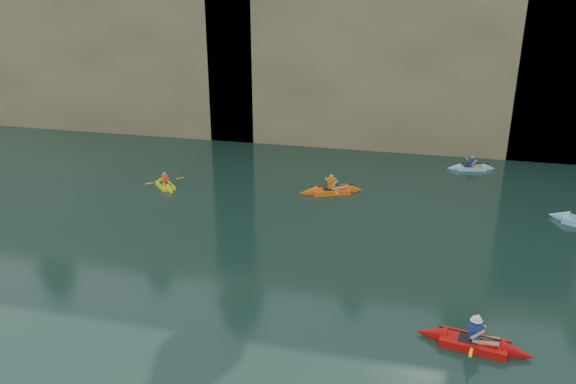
# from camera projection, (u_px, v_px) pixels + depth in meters

# --- Properties ---
(ground) EXTENTS (160.00, 160.00, 0.00)m
(ground) POSITION_uv_depth(u_px,v_px,m) (264.00, 347.00, 16.57)
(ground) COLOR black
(ground) RESTS_ON ground
(cliff) EXTENTS (70.00, 16.00, 12.00)m
(cliff) POSITION_uv_depth(u_px,v_px,m) (376.00, 41.00, 41.73)
(cliff) COLOR tan
(cliff) RESTS_ON ground
(cliff_slab_west) EXTENTS (26.00, 2.40, 10.56)m
(cliff_slab_west) POSITION_uv_depth(u_px,v_px,m) (82.00, 55.00, 39.79)
(cliff_slab_west) COLOR #94855A
(cliff_slab_west) RESTS_ON ground
(cliff_slab_center) EXTENTS (24.00, 2.40, 11.40)m
(cliff_slab_center) POSITION_uv_depth(u_px,v_px,m) (396.00, 58.00, 34.66)
(cliff_slab_center) COLOR #94855A
(cliff_slab_center) RESTS_ON ground
(sea_cave_west) EXTENTS (4.50, 1.00, 4.00)m
(sea_cave_west) POSITION_uv_depth(u_px,v_px,m) (107.00, 104.00, 39.90)
(sea_cave_west) COLOR black
(sea_cave_west) RESTS_ON ground
(sea_cave_center) EXTENTS (3.50, 1.00, 3.20)m
(sea_cave_center) POSITION_uv_depth(u_px,v_px,m) (299.00, 120.00, 36.86)
(sea_cave_center) COLOR black
(sea_cave_center) RESTS_ON ground
(sea_cave_east) EXTENTS (5.00, 1.00, 4.50)m
(sea_cave_east) POSITION_uv_depth(u_px,v_px,m) (527.00, 123.00, 33.46)
(sea_cave_east) COLOR black
(sea_cave_east) RESTS_ON ground
(main_kayaker) EXTENTS (3.43, 2.27, 1.25)m
(main_kayaker) POSITION_uv_depth(u_px,v_px,m) (473.00, 342.00, 16.51)
(main_kayaker) COLOR red
(main_kayaker) RESTS_ON ground
(kayaker_orange) EXTENTS (3.35, 2.31, 1.27)m
(kayaker_orange) POSITION_uv_depth(u_px,v_px,m) (331.00, 191.00, 28.56)
(kayaker_orange) COLOR #FF6010
(kayaker_orange) RESTS_ON ground
(kayaker_yellow) EXTENTS (2.20, 2.26, 1.03)m
(kayaker_yellow) POSITION_uv_depth(u_px,v_px,m) (165.00, 185.00, 29.43)
(kayaker_yellow) COLOR #FFFB15
(kayaker_yellow) RESTS_ON ground
(kayaker_ltblue_mid) EXTENTS (2.85, 2.07, 1.05)m
(kayaker_ltblue_mid) POSITION_uv_depth(u_px,v_px,m) (471.00, 167.00, 32.20)
(kayaker_ltblue_mid) COLOR #96DAFC
(kayaker_ltblue_mid) RESTS_ON ground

